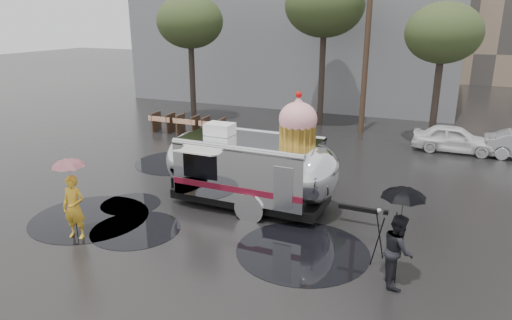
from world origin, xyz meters
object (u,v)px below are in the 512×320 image
at_px(person_left, 74,207).
at_px(person_right, 398,250).
at_px(airstream_trailer, 253,165).
at_px(tripod, 384,233).

height_order(person_left, person_right, person_left).
distance_m(airstream_trailer, person_right, 5.57).
bearing_deg(person_left, tripod, 4.24).
bearing_deg(tripod, airstream_trailer, 152.92).
bearing_deg(person_left, airstream_trailer, 38.93).
bearing_deg(tripod, person_right, -63.00).
bearing_deg(person_right, airstream_trailer, 45.59).
bearing_deg(person_left, person_right, -1.39).
height_order(airstream_trailer, person_left, airstream_trailer).
height_order(person_left, tripod, person_left).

